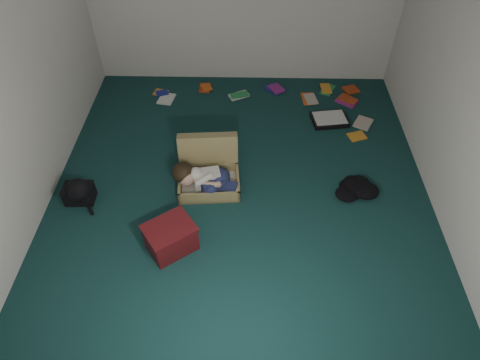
{
  "coord_description": "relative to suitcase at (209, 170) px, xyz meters",
  "views": [
    {
      "loc": [
        0.06,
        -3.09,
        3.37
      ],
      "look_at": [
        0.0,
        -0.15,
        0.35
      ],
      "focal_mm": 32.0,
      "sensor_mm": 36.0,
      "label": 1
    }
  ],
  "objects": [
    {
      "name": "person",
      "position": [
        -0.03,
        -0.16,
        0.04
      ],
      "size": [
        0.71,
        0.33,
        0.29
      ],
      "rotation": [
        0.0,
        0.0,
        0.08
      ],
      "color": "silver",
      "rests_on": "suitcase"
    },
    {
      "name": "maroon_bin",
      "position": [
        -0.29,
        -0.91,
        0.01
      ],
      "size": [
        0.56,
        0.54,
        0.3
      ],
      "rotation": [
        0.0,
        0.0,
        0.62
      ],
      "color": "#511014",
      "rests_on": "floor"
    },
    {
      "name": "wall_left",
      "position": [
        -1.65,
        -0.19,
        1.16
      ],
      "size": [
        0.0,
        4.5,
        4.5
      ],
      "primitive_type": "plane",
      "rotation": [
        1.57,
        0.0,
        1.57
      ],
      "color": "silver",
      "rests_on": "ground"
    },
    {
      "name": "book_scatter",
      "position": [
        0.85,
        1.5,
        -0.13
      ],
      "size": [
        2.86,
        1.25,
        0.02
      ],
      "color": "orange",
      "rests_on": "floor"
    },
    {
      "name": "suitcase",
      "position": [
        0.0,
        0.0,
        0.0
      ],
      "size": [
        0.69,
        0.67,
        0.47
      ],
      "rotation": [
        0.0,
        0.0,
        0.08
      ],
      "color": "#998A54",
      "rests_on": "floor"
    },
    {
      "name": "clothing_pile",
      "position": [
        1.54,
        -0.22,
        -0.08
      ],
      "size": [
        0.49,
        0.44,
        0.13
      ],
      "primitive_type": null,
      "rotation": [
        0.0,
        0.0,
        0.3
      ],
      "color": "black",
      "rests_on": "floor"
    },
    {
      "name": "paper_tray",
      "position": [
        1.45,
        1.06,
        -0.11
      ],
      "size": [
        0.48,
        0.39,
        0.06
      ],
      "rotation": [
        0.0,
        0.0,
        0.15
      ],
      "color": "black",
      "rests_on": "floor"
    },
    {
      "name": "wall_right",
      "position": [
        2.35,
        -0.19,
        1.16
      ],
      "size": [
        0.0,
        4.5,
        4.5
      ],
      "primitive_type": "plane",
      "rotation": [
        1.57,
        0.0,
        -1.57
      ],
      "color": "silver",
      "rests_on": "ground"
    },
    {
      "name": "floor",
      "position": [
        0.35,
        -0.19,
        -0.14
      ],
      "size": [
        4.5,
        4.5,
        0.0
      ],
      "primitive_type": "plane",
      "color": "#133736",
      "rests_on": "ground"
    },
    {
      "name": "wall_front",
      "position": [
        0.35,
        -2.44,
        1.16
      ],
      "size": [
        4.5,
        0.0,
        4.5
      ],
      "primitive_type": "plane",
      "rotation": [
        -1.57,
        0.0,
        0.0
      ],
      "color": "silver",
      "rests_on": "ground"
    },
    {
      "name": "backpack",
      "position": [
        -1.32,
        -0.33,
        -0.03
      ],
      "size": [
        0.37,
        0.3,
        0.22
      ],
      "primitive_type": null,
      "rotation": [
        0.0,
        0.0,
        0.02
      ],
      "color": "black",
      "rests_on": "floor"
    }
  ]
}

